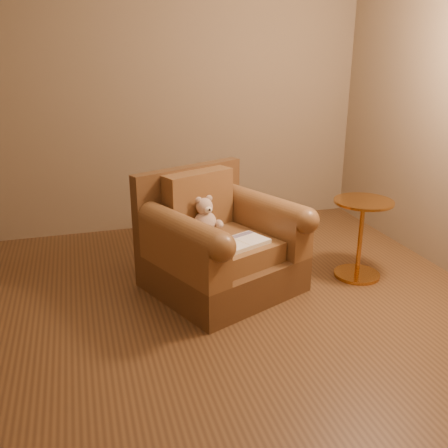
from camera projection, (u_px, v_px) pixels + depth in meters
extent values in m
plane|color=brown|center=(218.00, 323.00, 3.28)|extent=(4.00, 4.00, 0.00)
cube|color=#78644A|center=(159.00, 89.00, 4.63)|extent=(4.00, 0.02, 2.70)
cube|color=#56371C|center=(222.00, 271.00, 3.72)|extent=(1.24, 1.21, 0.27)
cube|color=#56371C|center=(189.00, 204.00, 3.87)|extent=(0.92, 0.46, 0.59)
cube|color=brown|center=(226.00, 248.00, 3.62)|extent=(0.77, 0.83, 0.14)
cube|color=brown|center=(198.00, 200.00, 3.76)|extent=(0.57, 0.36, 0.43)
cube|color=brown|center=(183.00, 250.00, 3.36)|extent=(0.50, 0.82, 0.31)
cube|color=brown|center=(265.00, 226.00, 3.82)|extent=(0.50, 0.82, 0.31)
cylinder|color=brown|center=(182.00, 229.00, 3.31)|extent=(0.50, 0.82, 0.19)
cylinder|color=brown|center=(265.00, 207.00, 3.77)|extent=(0.50, 0.82, 0.19)
ellipsoid|color=tan|center=(205.00, 223.00, 3.67)|extent=(0.17, 0.15, 0.18)
sphere|color=tan|center=(204.00, 206.00, 3.63)|extent=(0.12, 0.12, 0.12)
ellipsoid|color=tan|center=(199.00, 200.00, 3.60)|extent=(0.05, 0.03, 0.05)
ellipsoid|color=tan|center=(209.00, 198.00, 3.64)|extent=(0.05, 0.03, 0.05)
ellipsoid|color=beige|center=(208.00, 210.00, 3.59)|extent=(0.06, 0.04, 0.05)
sphere|color=black|center=(210.00, 210.00, 3.57)|extent=(0.02, 0.02, 0.02)
ellipsoid|color=tan|center=(201.00, 228.00, 3.57)|extent=(0.06, 0.11, 0.06)
ellipsoid|color=tan|center=(219.00, 224.00, 3.65)|extent=(0.06, 0.11, 0.06)
ellipsoid|color=tan|center=(207.00, 235.00, 3.58)|extent=(0.07, 0.11, 0.06)
ellipsoid|color=tan|center=(218.00, 233.00, 3.62)|extent=(0.07, 0.11, 0.06)
cube|color=beige|center=(240.00, 243.00, 3.47)|extent=(0.45, 0.37, 0.03)
cube|color=white|center=(230.00, 244.00, 3.41)|extent=(0.27, 0.29, 0.00)
cube|color=white|center=(250.00, 238.00, 3.53)|extent=(0.27, 0.29, 0.00)
cube|color=beige|center=(240.00, 241.00, 3.47)|extent=(0.10, 0.22, 0.00)
cube|color=#0F1638|center=(225.00, 246.00, 3.38)|extent=(0.09, 0.10, 0.00)
cube|color=slate|center=(242.00, 234.00, 3.59)|extent=(0.18, 0.11, 0.00)
cylinder|color=#C28035|center=(357.00, 274.00, 3.95)|extent=(0.36, 0.36, 0.03)
cylinder|color=#C28035|center=(360.00, 239.00, 3.85)|extent=(0.04, 0.04, 0.58)
cylinder|color=#C28035|center=(364.00, 202.00, 3.75)|extent=(0.45, 0.45, 0.02)
cylinder|color=#C28035|center=(364.00, 204.00, 3.76)|extent=(0.04, 0.04, 0.02)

